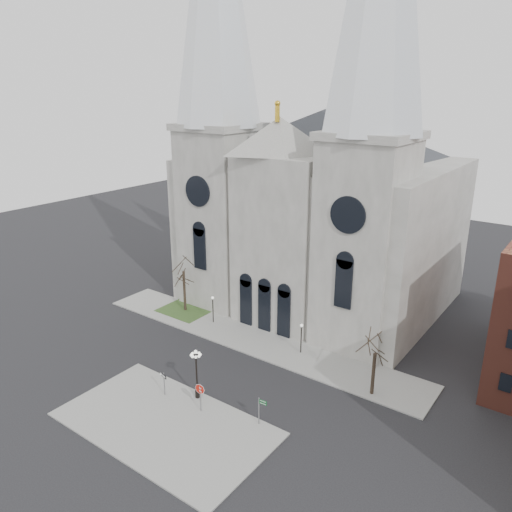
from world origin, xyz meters
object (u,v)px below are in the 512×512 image
Objects in this scene: stop_sign at (200,392)px; street_name_sign at (260,409)px; globe_lamp at (196,368)px; one_way_sign at (164,380)px.

stop_sign is 5.33m from street_name_sign.
one_way_sign is (-2.64, -1.43, -1.48)m from globe_lamp.
one_way_sign is at bearing -163.25° from stop_sign.
street_name_sign is at bearing 31.08° from stop_sign.
globe_lamp is 2.12× the size of one_way_sign.
stop_sign reaches higher than street_name_sign.
stop_sign is at bearing 18.26° from one_way_sign.
globe_lamp is at bearing 176.07° from street_name_sign.
street_name_sign is (9.29, 1.69, -0.06)m from one_way_sign.
globe_lamp reaches higher than street_name_sign.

